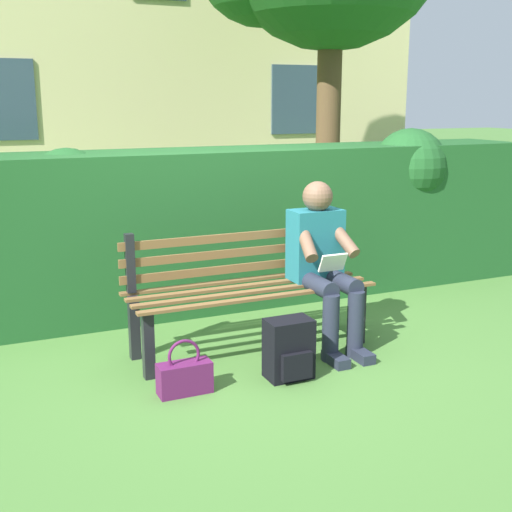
# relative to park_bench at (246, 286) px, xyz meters

# --- Properties ---
(ground) EXTENTS (60.00, 60.00, 0.00)m
(ground) POSITION_rel_park_bench_xyz_m (0.00, 0.08, -0.46)
(ground) COLOR #477533
(park_bench) EXTENTS (1.76, 0.53, 0.89)m
(park_bench) POSITION_rel_park_bench_xyz_m (0.00, 0.00, 0.00)
(park_bench) COLOR black
(park_bench) RESTS_ON ground
(person_seated) EXTENTS (0.44, 0.73, 1.20)m
(person_seated) POSITION_rel_park_bench_xyz_m (-0.53, 0.18, 0.18)
(person_seated) COLOR #1E6672
(person_seated) RESTS_ON ground
(hedge_backdrop) EXTENTS (5.80, 0.87, 1.51)m
(hedge_backdrop) POSITION_rel_park_bench_xyz_m (-0.46, -1.15, 0.26)
(hedge_backdrop) COLOR #1E5123
(hedge_backdrop) RESTS_ON ground
(building_facade) EXTENTS (9.75, 3.21, 6.32)m
(building_facade) POSITION_rel_park_bench_xyz_m (-1.34, -8.22, 2.70)
(building_facade) COLOR beige
(building_facade) RESTS_ON ground
(backpack) EXTENTS (0.30, 0.27, 0.40)m
(backpack) POSITION_rel_park_bench_xyz_m (-0.04, 0.63, -0.27)
(backpack) COLOR black
(backpack) RESTS_ON ground
(handbag) EXTENTS (0.33, 0.14, 0.35)m
(handbag) POSITION_rel_park_bench_xyz_m (0.66, 0.58, -0.35)
(handbag) COLOR #59194C
(handbag) RESTS_ON ground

